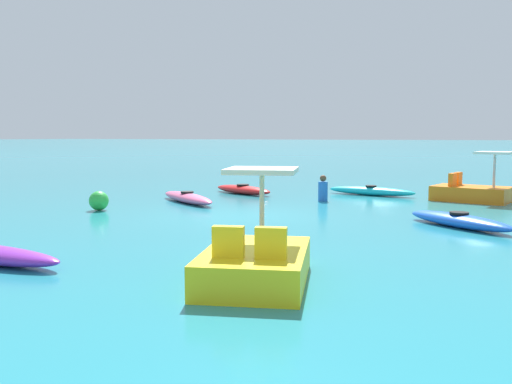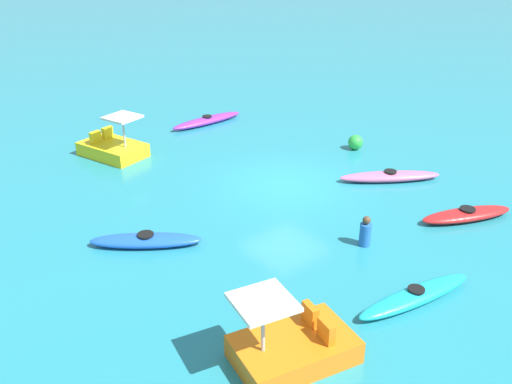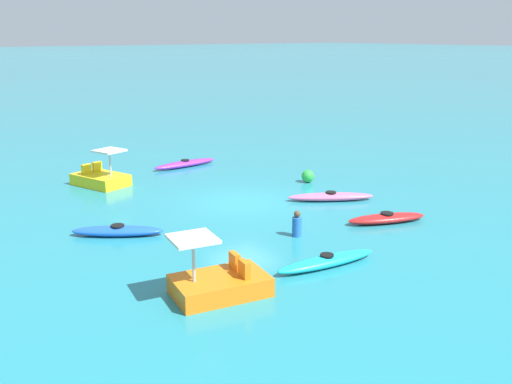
% 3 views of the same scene
% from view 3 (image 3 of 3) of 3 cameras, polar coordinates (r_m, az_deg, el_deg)
% --- Properties ---
extents(ground_plane, '(600.00, 600.00, 0.00)m').
position_cam_3_polar(ground_plane, '(23.07, -1.30, -1.04)').
color(ground_plane, teal).
extents(kayak_purple, '(0.75, 3.54, 0.37)m').
position_cam_3_polar(kayak_purple, '(29.43, -7.00, 2.79)').
color(kayak_purple, purple).
rests_on(kayak_purple, ground_plane).
extents(kayak_blue, '(2.38, 2.87, 0.37)m').
position_cam_3_polar(kayak_blue, '(19.84, -13.47, -3.74)').
color(kayak_blue, blue).
rests_on(kayak_blue, ground_plane).
extents(kayak_pink, '(2.45, 3.26, 0.37)m').
position_cam_3_polar(kayak_pink, '(23.48, 7.38, -0.46)').
color(kayak_pink, pink).
rests_on(kayak_pink, ground_plane).
extents(kayak_red, '(1.78, 3.00, 0.37)m').
position_cam_3_polar(kayak_red, '(21.11, 12.76, -2.53)').
color(kayak_red, red).
rests_on(kayak_red, ground_plane).
extents(kayak_cyan, '(1.08, 3.40, 0.37)m').
position_cam_3_polar(kayak_cyan, '(16.94, 6.99, -6.77)').
color(kayak_cyan, '#19B7C6').
rests_on(kayak_cyan, ground_plane).
extents(pedal_boat_orange, '(1.95, 2.66, 1.68)m').
position_cam_3_polar(pedal_boat_orange, '(15.05, -3.63, -8.90)').
color(pedal_boat_orange, orange).
rests_on(pedal_boat_orange, ground_plane).
extents(pedal_boat_yellow, '(2.74, 2.14, 1.68)m').
position_cam_3_polar(pedal_boat_yellow, '(26.51, -15.05, 1.35)').
color(pedal_boat_yellow, yellow).
rests_on(pedal_boat_yellow, ground_plane).
extents(buoy_green, '(0.57, 0.57, 0.57)m').
position_cam_3_polar(buoy_green, '(26.24, 5.14, 1.57)').
color(buoy_green, green).
rests_on(buoy_green, ground_plane).
extents(person_near_shore, '(0.41, 0.41, 0.88)m').
position_cam_3_polar(person_near_shore, '(19.21, 4.06, -3.27)').
color(person_near_shore, blue).
rests_on(person_near_shore, ground_plane).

